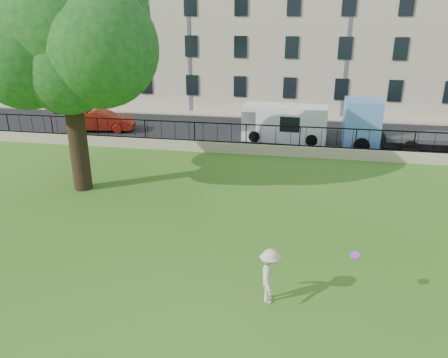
% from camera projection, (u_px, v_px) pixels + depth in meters
% --- Properties ---
extents(ground, '(120.00, 120.00, 0.00)m').
position_uv_depth(ground, '(195.00, 262.00, 14.00)').
color(ground, '#326317').
rests_on(ground, ground).
extents(retaining_wall, '(50.00, 0.40, 0.60)m').
position_uv_depth(retaining_wall, '(246.00, 148.00, 24.95)').
color(retaining_wall, tan).
rests_on(retaining_wall, ground).
extents(iron_railing, '(50.00, 0.05, 1.13)m').
position_uv_depth(iron_railing, '(246.00, 134.00, 24.65)').
color(iron_railing, black).
rests_on(iron_railing, retaining_wall).
extents(street, '(60.00, 9.00, 0.01)m').
position_uv_depth(street, '(255.00, 133.00, 29.38)').
color(street, black).
rests_on(street, ground).
extents(sidewalk, '(60.00, 1.40, 0.12)m').
position_uv_depth(sidewalk, '(263.00, 116.00, 34.15)').
color(sidewalk, tan).
rests_on(sidewalk, ground).
extents(building_row, '(56.40, 10.40, 13.80)m').
position_uv_depth(building_row, '(272.00, 22.00, 36.96)').
color(building_row, '#B4AB8F').
rests_on(building_row, ground).
extents(tree, '(8.22, 6.42, 10.26)m').
position_uv_depth(tree, '(62.00, 31.00, 17.68)').
color(tree, black).
rests_on(tree, ground).
extents(man, '(0.63, 1.05, 1.59)m').
position_uv_depth(man, '(270.00, 276.00, 11.83)').
color(man, beige).
rests_on(man, ground).
extents(frisbee, '(0.31, 0.30, 0.12)m').
position_uv_depth(frisbee, '(355.00, 255.00, 11.51)').
color(frisbee, '#B32AF2').
extents(red_sedan, '(4.53, 2.11, 1.44)m').
position_uv_depth(red_sedan, '(102.00, 121.00, 29.70)').
color(red_sedan, maroon).
rests_on(red_sedan, street).
extents(white_van, '(5.29, 2.33, 2.18)m').
position_uv_depth(white_van, '(285.00, 123.00, 27.46)').
color(white_van, silver).
rests_on(white_van, street).
extents(blue_truck, '(6.87, 2.49, 2.87)m').
position_uv_depth(blue_truck, '(405.00, 126.00, 25.24)').
color(blue_truck, '#608FE2').
rests_on(blue_truck, street).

